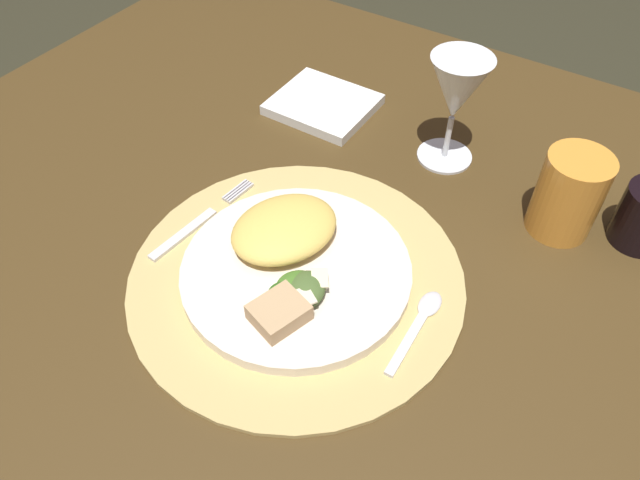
{
  "coord_description": "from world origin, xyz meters",
  "views": [
    {
      "loc": [
        0.27,
        -0.43,
        1.26
      ],
      "look_at": [
        0.01,
        -0.03,
        0.74
      ],
      "focal_mm": 33.75,
      "sensor_mm": 36.0,
      "label": 1
    }
  ],
  "objects": [
    {
      "name": "amber_tumbler",
      "position": [
        0.24,
        0.16,
        0.77
      ],
      "size": [
        0.08,
        0.08,
        0.11
      ],
      "primitive_type": "cylinder",
      "color": "orange",
      "rests_on": "dining_table"
    },
    {
      "name": "pasta_serving",
      "position": [
        -0.02,
        -0.05,
        0.76
      ],
      "size": [
        0.14,
        0.16,
        0.03
      ],
      "primitive_type": "ellipsoid",
      "rotation": [
        0.0,
        0.0,
        4.33
      ],
      "color": "#E3BF57",
      "rests_on": "dinner_plate"
    },
    {
      "name": "wine_glass",
      "position": [
        0.06,
        0.21,
        0.83
      ],
      "size": [
        0.08,
        0.08,
        0.15
      ],
      "color": "silver",
      "rests_on": "dining_table"
    },
    {
      "name": "ground_plane",
      "position": [
        0.0,
        0.0,
        0.0
      ],
      "size": [
        6.0,
        6.0,
        0.0
      ],
      "primitive_type": "plane",
      "color": "#2E2D1D"
    },
    {
      "name": "bread_piece",
      "position": [
        0.04,
        -0.15,
        0.75
      ],
      "size": [
        0.06,
        0.07,
        0.02
      ],
      "primitive_type": "cube",
      "rotation": [
        0.0,
        0.0,
        4.4
      ],
      "color": "tan",
      "rests_on": "dinner_plate"
    },
    {
      "name": "fork",
      "position": [
        -0.13,
        -0.08,
        0.73
      ],
      "size": [
        0.03,
        0.17,
        0.0
      ],
      "color": "silver",
      "rests_on": "placemat"
    },
    {
      "name": "salad_greens",
      "position": [
        0.04,
        -0.11,
        0.75
      ],
      "size": [
        0.07,
        0.07,
        0.02
      ],
      "color": "#46612C",
      "rests_on": "dinner_plate"
    },
    {
      "name": "dining_table",
      "position": [
        0.0,
        0.0,
        0.59
      ],
      "size": [
        1.25,
        1.04,
        0.72
      ],
      "color": "#433016",
      "rests_on": "ground"
    },
    {
      "name": "spoon",
      "position": [
        0.16,
        -0.06,
        0.73
      ],
      "size": [
        0.02,
        0.12,
        0.01
      ],
      "color": "silver",
      "rests_on": "placemat"
    },
    {
      "name": "napkin",
      "position": [
        -0.14,
        0.22,
        0.73
      ],
      "size": [
        0.14,
        0.13,
        0.02
      ],
      "primitive_type": "cube",
      "rotation": [
        0.0,
        0.0,
        0.0
      ],
      "color": "white",
      "rests_on": "dining_table"
    },
    {
      "name": "placemat",
      "position": [
        0.01,
        -0.08,
        0.72
      ],
      "size": [
        0.38,
        0.38,
        0.01
      ],
      "primitive_type": "cylinder",
      "color": "tan",
      "rests_on": "dining_table"
    },
    {
      "name": "dinner_plate",
      "position": [
        0.01,
        -0.08,
        0.73
      ],
      "size": [
        0.26,
        0.26,
        0.02
      ],
      "primitive_type": "cylinder",
      "color": "silver",
      "rests_on": "placemat"
    }
  ]
}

